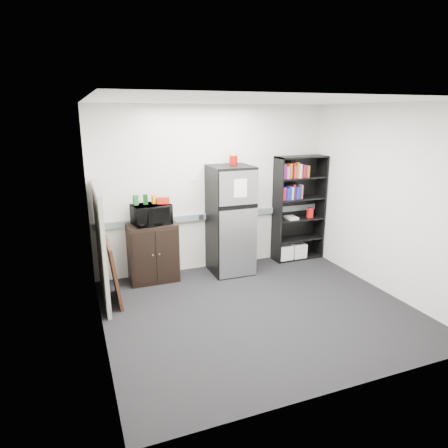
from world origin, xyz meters
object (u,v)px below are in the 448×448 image
Objects in this scene: microwave at (151,214)px; refrigerator at (230,220)px; cabinet at (153,252)px; cubicle_partition at (101,245)px; bookshelf at (298,206)px.

microwave is 0.31× the size of refrigerator.
cabinet is at bearing 80.47° from microwave.
cabinet is 1.67× the size of microwave.
cubicle_partition is at bearing -162.36° from microwave.
cubicle_partition is 0.96m from cabinet.
cabinet is 0.53× the size of refrigerator.
cubicle_partition is at bearing -170.14° from refrigerator.
cubicle_partition is 1.75× the size of cabinet.
bookshelf is at bearing 8.13° from cubicle_partition.
microwave is (0.00, -0.02, 0.62)m from cabinet.
bookshelf is 2.62m from microwave.
refrigerator is (2.06, 0.34, 0.07)m from cubicle_partition.
refrigerator is at bearing -3.60° from cabinet.
microwave is at bearing 27.17° from cubicle_partition.
cubicle_partition is at bearing -171.87° from bookshelf.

